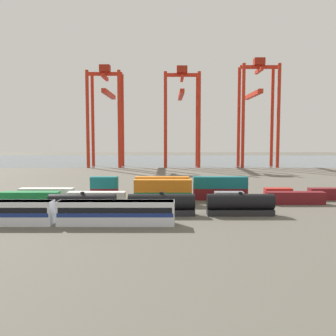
{
  "coord_description": "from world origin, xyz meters",
  "views": [
    {
      "loc": [
        -0.08,
        -83.51,
        14.34
      ],
      "look_at": [
        0.11,
        24.72,
        5.15
      ],
      "focal_mm": 40.45,
      "sensor_mm": 36.0,
      "label": 1
    }
  ],
  "objects_px": {
    "passenger_train": "(55,212)",
    "shipping_container_5": "(295,198)",
    "shipping_container_1": "(96,198)",
    "shipping_container_6": "(46,194)",
    "gantry_crane_west": "(106,106)",
    "gantry_crane_east": "(256,103)",
    "freight_tank_row": "(161,204)",
    "gantry_crane_central": "(181,106)",
    "shipping_container_9": "(162,194)",
    "shipping_container_7": "(104,194)"
  },
  "relations": [
    {
      "from": "shipping_container_5",
      "to": "gantry_crane_west",
      "type": "xyz_separation_m",
      "value": [
        -55.85,
        99.73,
        27.11
      ]
    },
    {
      "from": "gantry_crane_west",
      "to": "gantry_crane_east",
      "type": "distance_m",
      "value": 70.72
    },
    {
      "from": "shipping_container_1",
      "to": "shipping_container_6",
      "type": "xyz_separation_m",
      "value": [
        -12.35,
        5.53,
        0.0
      ]
    },
    {
      "from": "gantry_crane_west",
      "to": "gantry_crane_east",
      "type": "bearing_deg",
      "value": -0.04
    },
    {
      "from": "shipping_container_5",
      "to": "shipping_container_9",
      "type": "bearing_deg",
      "value": 168.89
    },
    {
      "from": "freight_tank_row",
      "to": "shipping_container_7",
      "type": "bearing_deg",
      "value": 127.97
    },
    {
      "from": "freight_tank_row",
      "to": "gantry_crane_central",
      "type": "distance_m",
      "value": 114.9
    },
    {
      "from": "shipping_container_9",
      "to": "gantry_crane_east",
      "type": "distance_m",
      "value": 107.33
    },
    {
      "from": "shipping_container_6",
      "to": "gantry_crane_east",
      "type": "bearing_deg",
      "value": 53.69
    },
    {
      "from": "passenger_train",
      "to": "shipping_container_5",
      "type": "distance_m",
      "value": 48.88
    },
    {
      "from": "shipping_container_5",
      "to": "shipping_container_6",
      "type": "distance_m",
      "value": 54.61
    },
    {
      "from": "freight_tank_row",
      "to": "shipping_container_9",
      "type": "bearing_deg",
      "value": 90.35
    },
    {
      "from": "shipping_container_5",
      "to": "shipping_container_6",
      "type": "height_order",
      "value": "same"
    },
    {
      "from": "freight_tank_row",
      "to": "shipping_container_1",
      "type": "relative_size",
      "value": 3.36
    },
    {
      "from": "shipping_container_9",
      "to": "gantry_crane_west",
      "type": "bearing_deg",
      "value": 106.37
    },
    {
      "from": "freight_tank_row",
      "to": "gantry_crane_west",
      "type": "xyz_separation_m",
      "value": [
        -27.77,
        111.07,
        26.42
      ]
    },
    {
      "from": "gantry_crane_central",
      "to": "freight_tank_row",
      "type": "bearing_deg",
      "value": -93.89
    },
    {
      "from": "passenger_train",
      "to": "shipping_container_9",
      "type": "xyz_separation_m",
      "value": [
        16.93,
        24.31,
        -0.84
      ]
    },
    {
      "from": "freight_tank_row",
      "to": "shipping_container_6",
      "type": "bearing_deg",
      "value": 147.26
    },
    {
      "from": "passenger_train",
      "to": "shipping_container_7",
      "type": "height_order",
      "value": "passenger_train"
    },
    {
      "from": "freight_tank_row",
      "to": "shipping_container_5",
      "type": "relative_size",
      "value": 3.36
    },
    {
      "from": "shipping_container_7",
      "to": "shipping_container_9",
      "type": "relative_size",
      "value": 0.5
    },
    {
      "from": "shipping_container_9",
      "to": "gantry_crane_west",
      "type": "xyz_separation_m",
      "value": [
        -27.66,
        94.2,
        27.11
      ]
    },
    {
      "from": "passenger_train",
      "to": "gantry_crane_central",
      "type": "height_order",
      "value": "gantry_crane_central"
    },
    {
      "from": "shipping_container_6",
      "to": "gantry_crane_east",
      "type": "distance_m",
      "value": 120.23
    },
    {
      "from": "shipping_container_6",
      "to": "shipping_container_9",
      "type": "height_order",
      "value": "same"
    },
    {
      "from": "shipping_container_6",
      "to": "gantry_crane_east",
      "type": "xyz_separation_m",
      "value": [
        69.19,
        94.15,
        28.35
      ]
    },
    {
      "from": "shipping_container_5",
      "to": "freight_tank_row",
      "type": "bearing_deg",
      "value": -158.0
    },
    {
      "from": "shipping_container_6",
      "to": "shipping_container_9",
      "type": "xyz_separation_m",
      "value": [
        26.14,
        0.0,
        0.0
      ]
    },
    {
      "from": "shipping_container_9",
      "to": "gantry_crane_central",
      "type": "distance_m",
      "value": 98.79
    },
    {
      "from": "shipping_container_1",
      "to": "gantry_crane_central",
      "type": "distance_m",
      "value": 106.02
    },
    {
      "from": "shipping_container_1",
      "to": "shipping_container_5",
      "type": "xyz_separation_m",
      "value": [
        41.98,
        0.0,
        0.0
      ]
    },
    {
      "from": "gantry_crane_west",
      "to": "gantry_crane_central",
      "type": "relative_size",
      "value": 1.01
    },
    {
      "from": "shipping_container_1",
      "to": "shipping_container_5",
      "type": "height_order",
      "value": "same"
    },
    {
      "from": "shipping_container_1",
      "to": "shipping_container_7",
      "type": "bearing_deg",
      "value": 82.61
    },
    {
      "from": "shipping_container_5",
      "to": "gantry_crane_central",
      "type": "height_order",
      "value": "gantry_crane_central"
    },
    {
      "from": "passenger_train",
      "to": "gantry_crane_east",
      "type": "distance_m",
      "value": 135.6
    },
    {
      "from": "shipping_container_5",
      "to": "gantry_crane_west",
      "type": "height_order",
      "value": "gantry_crane_west"
    },
    {
      "from": "freight_tank_row",
      "to": "shipping_container_7",
      "type": "xyz_separation_m",
      "value": [
        -13.17,
        16.88,
        -0.69
      ]
    },
    {
      "from": "shipping_container_1",
      "to": "gantry_crane_central",
      "type": "height_order",
      "value": "gantry_crane_central"
    },
    {
      "from": "freight_tank_row",
      "to": "shipping_container_9",
      "type": "xyz_separation_m",
      "value": [
        -0.1,
        16.88,
        -0.69
      ]
    },
    {
      "from": "shipping_container_1",
      "to": "gantry_crane_west",
      "type": "bearing_deg",
      "value": 97.92
    },
    {
      "from": "shipping_container_9",
      "to": "gantry_crane_west",
      "type": "distance_m",
      "value": 101.85
    },
    {
      "from": "shipping_container_5",
      "to": "shipping_container_7",
      "type": "height_order",
      "value": "same"
    },
    {
      "from": "shipping_container_6",
      "to": "gantry_crane_east",
      "type": "relative_size",
      "value": 0.24
    },
    {
      "from": "shipping_container_6",
      "to": "freight_tank_row",
      "type": "bearing_deg",
      "value": -32.74
    },
    {
      "from": "shipping_container_1",
      "to": "gantry_crane_central",
      "type": "bearing_deg",
      "value": 77.91
    },
    {
      "from": "shipping_container_5",
      "to": "gantry_crane_east",
      "type": "distance_m",
      "value": 104.69
    },
    {
      "from": "passenger_train",
      "to": "gantry_crane_central",
      "type": "xyz_separation_m",
      "value": [
        24.62,
        119.03,
        26.15
      ]
    },
    {
      "from": "passenger_train",
      "to": "gantry_crane_central",
      "type": "relative_size",
      "value": 0.83
    }
  ]
}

